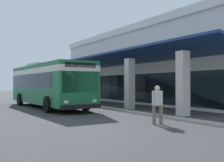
% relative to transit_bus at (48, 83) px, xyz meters
% --- Properties ---
extents(ground, '(120.00, 120.00, 0.00)m').
position_rel_transit_bus_xyz_m(ground, '(-0.56, 8.41, -1.85)').
color(ground, '#38383A').
extents(curb_strip, '(30.60, 0.50, 0.12)m').
position_rel_transit_bus_xyz_m(curb_strip, '(-1.19, 3.18, -1.79)').
color(curb_strip, '#9E998E').
rests_on(curb_strip, ground).
extents(plaza_building, '(25.80, 13.96, 7.03)m').
position_rel_transit_bus_xyz_m(plaza_building, '(-1.19, 12.80, 1.67)').
color(plaza_building, beige).
rests_on(plaza_building, ground).
extents(transit_bus, '(11.26, 3.00, 3.34)m').
position_rel_transit_bus_xyz_m(transit_bus, '(0.00, 0.00, 0.00)').
color(transit_bus, '#196638').
rests_on(transit_bus, ground).
extents(pedestrian, '(0.37, 0.67, 1.66)m').
position_rel_transit_bus_xyz_m(pedestrian, '(10.80, 1.32, -0.92)').
color(pedestrian, '#726651').
rests_on(pedestrian, ground).
extents(potted_palm, '(1.98, 1.84, 2.92)m').
position_rel_transit_bus_xyz_m(potted_palm, '(-8.65, 4.42, -1.07)').
color(potted_palm, gray).
rests_on(potted_palm, ground).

